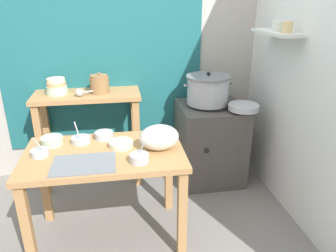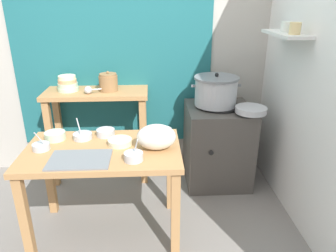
# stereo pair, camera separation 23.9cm
# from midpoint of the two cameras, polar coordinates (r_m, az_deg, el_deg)

# --- Properties ---
(ground_plane) EXTENTS (9.00, 9.00, 0.00)m
(ground_plane) POSITION_cam_midpoint_polar(r_m,az_deg,el_deg) (2.70, -9.50, -17.86)
(ground_plane) COLOR gray
(wall_back) EXTENTS (4.40, 0.12, 2.60)m
(wall_back) POSITION_cam_midpoint_polar(r_m,az_deg,el_deg) (3.20, -9.61, 14.32)
(wall_back) COLOR #B2ADA3
(wall_back) RESTS_ON ground
(wall_right) EXTENTS (0.30, 3.20, 2.60)m
(wall_right) POSITION_cam_midpoint_polar(r_m,az_deg,el_deg) (2.66, 20.78, 11.65)
(wall_right) COLOR white
(wall_right) RESTS_ON ground
(prep_table) EXTENTS (1.10, 0.66, 0.72)m
(prep_table) POSITION_cam_midpoint_polar(r_m,az_deg,el_deg) (2.34, -13.99, -6.92)
(prep_table) COLOR #B27F4C
(prep_table) RESTS_ON ground
(back_shelf_table) EXTENTS (0.96, 0.40, 0.90)m
(back_shelf_table) POSITION_cam_midpoint_polar(r_m,az_deg,el_deg) (3.11, -16.03, 1.67)
(back_shelf_table) COLOR #B27F4C
(back_shelf_table) RESTS_ON ground
(stove_block) EXTENTS (0.60, 0.61, 0.78)m
(stove_block) POSITION_cam_midpoint_polar(r_m,az_deg,el_deg) (3.17, 5.31, -2.92)
(stove_block) COLOR #4C4742
(stove_block) RESTS_ON ground
(steamer_pot) EXTENTS (0.45, 0.41, 0.30)m
(steamer_pot) POSITION_cam_midpoint_polar(r_m,az_deg,el_deg) (3.00, 4.82, 6.43)
(steamer_pot) COLOR #B7BABF
(steamer_pot) RESTS_ON stove_block
(clay_pot) EXTENTS (0.17, 0.17, 0.19)m
(clay_pot) POSITION_cam_midpoint_polar(r_m,az_deg,el_deg) (3.01, -14.34, 7.19)
(clay_pot) COLOR olive
(clay_pot) RESTS_ON back_shelf_table
(bowl_stack_enamel) EXTENTS (0.19, 0.19, 0.14)m
(bowl_stack_enamel) POSITION_cam_midpoint_polar(r_m,az_deg,el_deg) (3.09, -21.31, 6.49)
(bowl_stack_enamel) COLOR #B7D1AD
(bowl_stack_enamel) RESTS_ON back_shelf_table
(ladle) EXTENTS (0.29, 0.11, 0.07)m
(ladle) POSITION_cam_midpoint_polar(r_m,az_deg,el_deg) (2.96, -17.49, 5.69)
(ladle) COLOR #B7BABF
(ladle) RESTS_ON back_shelf_table
(serving_tray) EXTENTS (0.40, 0.28, 0.01)m
(serving_tray) POSITION_cam_midpoint_polar(r_m,az_deg,el_deg) (2.15, -17.85, -6.53)
(serving_tray) COLOR slate
(serving_tray) RESTS_ON prep_table
(plastic_bag) EXTENTS (0.27, 0.18, 0.18)m
(plastic_bag) POSITION_cam_midpoint_polar(r_m,az_deg,el_deg) (2.22, -4.64, -2.11)
(plastic_bag) COLOR silver
(plastic_bag) RESTS_ON prep_table
(wide_pan) EXTENTS (0.27, 0.27, 0.05)m
(wide_pan) POSITION_cam_midpoint_polar(r_m,az_deg,el_deg) (2.90, 11.00, 3.29)
(wide_pan) COLOR #B7BABF
(wide_pan) RESTS_ON stove_block
(prep_bowl_0) EXTENTS (0.17, 0.17, 0.04)m
(prep_bowl_0) POSITION_cam_midpoint_polar(r_m,az_deg,el_deg) (2.33, -11.28, -3.17)
(prep_bowl_0) COLOR beige
(prep_bowl_0) RESTS_ON prep_table
(prep_bowl_1) EXTENTS (0.14, 0.14, 0.05)m
(prep_bowl_1) POSITION_cam_midpoint_polar(r_m,az_deg,el_deg) (2.48, -14.02, -1.61)
(prep_bowl_1) COLOR #B7BABF
(prep_bowl_1) RESTS_ON prep_table
(prep_bowl_2) EXTENTS (0.15, 0.15, 0.06)m
(prep_bowl_2) POSITION_cam_midpoint_polar(r_m,az_deg,el_deg) (2.50, -22.55, -2.45)
(prep_bowl_2) COLOR #B7D1AD
(prep_bowl_2) RESTS_ON prep_table
(prep_bowl_3) EXTENTS (0.13, 0.13, 0.15)m
(prep_bowl_3) POSITION_cam_midpoint_polar(r_m,az_deg,el_deg) (2.10, -8.40, -5.68)
(prep_bowl_3) COLOR #B7BABF
(prep_bowl_3) RESTS_ON prep_table
(prep_bowl_4) EXTENTS (0.12, 0.12, 0.15)m
(prep_bowl_4) POSITION_cam_midpoint_polar(r_m,az_deg,el_deg) (2.36, -24.56, -4.36)
(prep_bowl_4) COLOR #B7BABF
(prep_bowl_4) RESTS_ON prep_table
(prep_bowl_5) EXTENTS (0.13, 0.13, 0.06)m
(prep_bowl_5) POSITION_cam_midpoint_polar(r_m,az_deg,el_deg) (2.44, -3.75, -1.20)
(prep_bowl_5) COLOR #B7BABF
(prep_bowl_5) RESTS_ON prep_table
(prep_bowl_6) EXTENTS (0.14, 0.14, 0.16)m
(prep_bowl_6) POSITION_cam_midpoint_polar(r_m,az_deg,el_deg) (2.46, -17.94, -2.36)
(prep_bowl_6) COLOR #B7BABF
(prep_bowl_6) RESTS_ON prep_table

